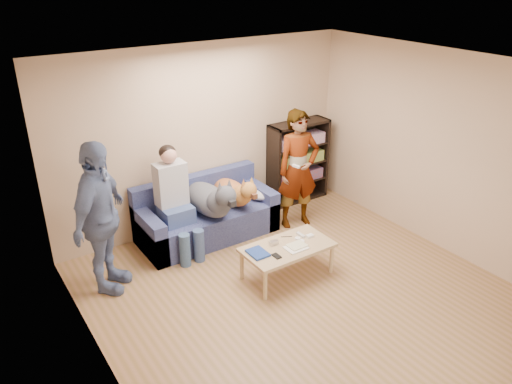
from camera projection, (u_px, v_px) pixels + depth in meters
ground at (315, 305)px, 5.65m from camera, size 5.00×5.00×0.00m
ceiling at (329, 74)px, 4.56m from camera, size 5.00×5.00×0.00m
wall_back at (205, 137)px, 6.99m from camera, size 4.50×0.00×4.50m
wall_left at (105, 271)px, 3.97m from camera, size 0.00×5.00×5.00m
wall_right at (458, 158)px, 6.24m from camera, size 0.00×5.00×5.00m
blanket at (263, 193)px, 7.19m from camera, size 0.40×0.34×0.14m
person_standing_right at (298, 169)px, 7.05m from camera, size 0.69×0.52×1.73m
person_standing_left at (101, 219)px, 5.59m from camera, size 1.06×1.09×1.83m
held_controller at (296, 166)px, 6.73m from camera, size 0.06×0.12×0.03m
notebook_blue at (258, 253)px, 5.84m from camera, size 0.20×0.26×0.03m
papers at (296, 248)px, 5.96m from camera, size 0.26×0.20×0.02m
magazine at (297, 245)px, 5.98m from camera, size 0.22×0.17×0.01m
camera_silver at (274, 243)px, 6.03m from camera, size 0.11×0.06×0.05m
controller_a at (301, 235)px, 6.22m from camera, size 0.04×0.13×0.03m
controller_b at (310, 236)px, 6.20m from camera, size 0.09×0.06×0.03m
headphone_cup_a at (302, 241)px, 6.09m from camera, size 0.07×0.07×0.02m
headphone_cup_b at (298, 238)px, 6.15m from camera, size 0.07×0.07×0.02m
pen_orange at (294, 252)px, 5.88m from camera, size 0.13×0.06×0.01m
pen_black at (287, 237)px, 6.21m from camera, size 0.13×0.08×0.01m
wallet at (277, 256)px, 5.79m from camera, size 0.07×0.12×0.02m
sofa at (206, 217)px, 6.99m from camera, size 1.90×0.85×0.82m
person_seated at (175, 197)px, 6.44m from camera, size 0.40×0.73×1.47m
dog_gray at (211, 199)px, 6.65m from camera, size 0.44×1.27×0.64m
dog_tan at (235, 192)px, 6.95m from camera, size 0.37×1.14×0.53m
coffee_table at (287, 249)px, 6.03m from camera, size 1.10×0.60×0.42m
bookshelf at (298, 160)px, 7.90m from camera, size 1.00×0.34×1.30m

